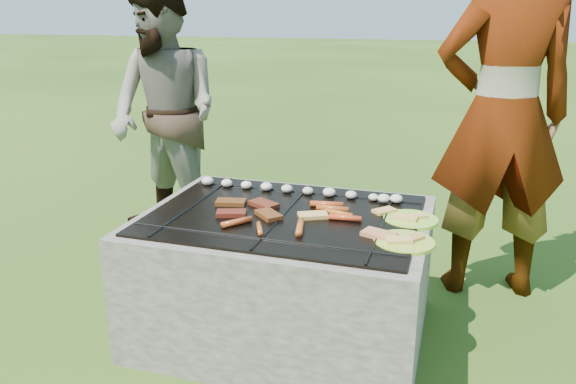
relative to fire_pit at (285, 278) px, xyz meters
name	(u,v)px	position (x,y,z in m)	size (l,w,h in m)	color
lawn	(285,330)	(0.00, 0.00, -0.28)	(60.00, 60.00, 0.00)	#1F4310
fire_pit	(285,278)	(0.00, 0.00, 0.00)	(1.30, 1.00, 0.62)	#A39C91
mushrooms	(301,190)	(-0.01, 0.30, 0.35)	(1.06, 0.08, 0.04)	beige
pork_slabs	(249,208)	(-0.17, -0.01, 0.34)	(0.38, 0.29, 0.02)	#964E1B
sausages	(309,216)	(0.13, -0.04, 0.34)	(0.57, 0.47, 0.03)	#BD5E1F
bread_on_grate	(355,222)	(0.33, -0.04, 0.34)	(0.47, 0.42, 0.02)	#F5E47D
plate_far	(410,219)	(0.56, 0.10, 0.33)	(0.31, 0.31, 0.03)	#E6FF3C
plate_near	(404,242)	(0.56, -0.17, 0.33)	(0.30, 0.30, 0.03)	yellow
cook	(503,116)	(0.94, 0.76, 0.70)	(0.72, 0.47, 1.97)	gray
bystander	(165,115)	(-1.11, 0.93, 0.57)	(0.83, 0.64, 1.70)	gray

